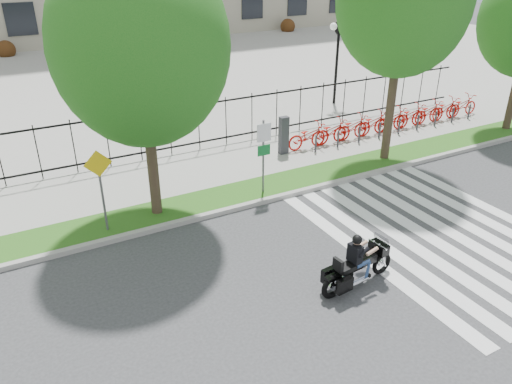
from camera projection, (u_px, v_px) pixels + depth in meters
ground at (299, 281)px, 12.55m from camera, size 120.00×120.00×0.00m
curb at (228, 210)px, 15.74m from camera, size 60.00×0.20×0.15m
grass_verge at (217, 199)px, 16.41m from camera, size 60.00×1.50×0.15m
sidewalk at (189, 172)px, 18.37m from camera, size 60.00×3.50×0.15m
plaza at (87, 75)px, 32.16m from camera, size 80.00×34.00×0.10m
crosswalk_stripes at (437, 233)px, 14.62m from camera, size 5.70×8.00×0.01m
iron_fence at (170, 130)px, 19.26m from camera, size 30.00×0.06×2.00m
lamp_post_right at (338, 43)px, 24.84m from camera, size 1.06×0.70×4.25m
street_tree_1 at (140, 45)px, 13.24m from camera, size 4.84×4.84×7.84m
bike_share_station at (391, 120)px, 21.98m from camera, size 11.15×0.88×1.50m
sign_pole_regulatory at (264, 147)px, 16.04m from camera, size 0.50×0.09×2.50m
sign_pole_warning at (100, 180)px, 13.80m from camera, size 0.78×0.09×2.49m
motorcycle_rider at (358, 265)px, 12.15m from camera, size 2.31×0.76×1.78m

